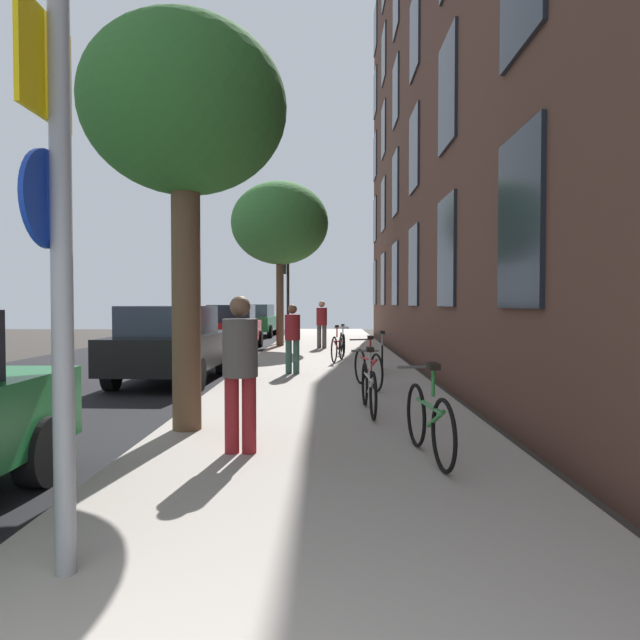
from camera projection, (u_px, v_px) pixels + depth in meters
name	position (u px, v px, depth m)	size (l,w,h in m)	color
ground_plane	(201.00, 364.00, 15.76)	(41.80, 41.80, 0.00)	#332D28
road_asphalt	(127.00, 363.00, 15.79)	(7.00, 38.00, 0.01)	black
sidewalk	(327.00, 362.00, 15.71)	(4.20, 38.00, 0.12)	#9E9389
building_facade	(425.00, 58.00, 14.94)	(0.56, 27.00, 16.30)	#513328
sign_post	(57.00, 232.00, 3.22)	(0.16, 0.60, 3.47)	gray
traffic_light	(286.00, 281.00, 23.72)	(0.43, 0.24, 3.65)	black
tree_near	(185.00, 113.00, 6.90)	(2.49, 2.49, 5.02)	brown
tree_far	(280.00, 224.00, 20.78)	(3.57, 3.57, 6.03)	brown
bicycle_0	(429.00, 421.00, 5.68)	(0.42, 1.64, 0.98)	black
bicycle_1	(369.00, 387.00, 8.08)	(0.42, 1.76, 0.95)	black
bicycle_2	(368.00, 367.00, 10.48)	(0.54, 1.63, 0.97)	black
bicycle_3	(382.00, 356.00, 12.87)	(0.42, 1.67, 0.95)	black
bicycle_4	(338.00, 347.00, 15.29)	(0.52, 1.66, 0.99)	black
bicycle_5	(342.00, 342.00, 17.68)	(0.42, 1.64, 0.92)	black
pedestrian_0	(240.00, 364.00, 5.88)	(0.52, 0.52, 1.64)	maroon
pedestrian_1	(292.00, 334.00, 12.53)	(0.37, 0.37, 1.54)	#33594C
pedestrian_2	(322.00, 321.00, 19.69)	(0.48, 0.48, 1.65)	#4C4742
car_1	(172.00, 343.00, 12.01)	(1.95, 4.05, 1.62)	black
car_2	(233.00, 327.00, 20.34)	(1.93, 4.20, 1.62)	red
car_3	(257.00, 320.00, 28.67)	(1.97, 4.42, 1.62)	#19662D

